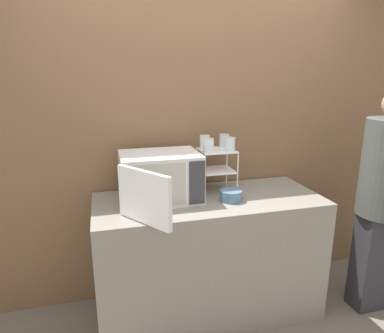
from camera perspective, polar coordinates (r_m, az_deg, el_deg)
The scene contains 10 objects.
wall_back at distance 2.73m, azimuth 0.48°, elevation 4.82°, with size 8.00×0.06×2.60m.
counter at distance 2.67m, azimuth 2.70°, elevation -14.64°, with size 1.63×0.69×0.93m.
microwave at distance 2.39m, azimuth -5.44°, elevation -1.87°, with size 0.57×0.76×0.34m.
dish_rack at distance 2.57m, azimuth 4.12°, elevation 0.88°, with size 0.26×0.24×0.32m.
glass_front_left at distance 2.45m, azimuth 2.79°, elevation 3.54°, with size 0.08×0.08×0.10m.
glass_back_right at distance 2.64m, azimuth 5.39°, elevation 4.32°, with size 0.08×0.08×0.10m.
glass_front_right at distance 2.50m, azimuth 6.34°, elevation 3.70°, with size 0.08×0.08×0.10m.
glass_back_left at distance 2.58m, azimuth 2.12°, elevation 4.13°, with size 0.08×0.08×0.10m.
bowl at distance 2.43m, azimuth 6.53°, elevation -4.84°, with size 0.16×0.16×0.08m.
person at distance 2.88m, azimuth 29.34°, elevation -3.92°, with size 0.36×0.36×1.69m.
Camera 1 is at (-0.72, -1.86, 1.79)m, focal length 32.00 mm.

